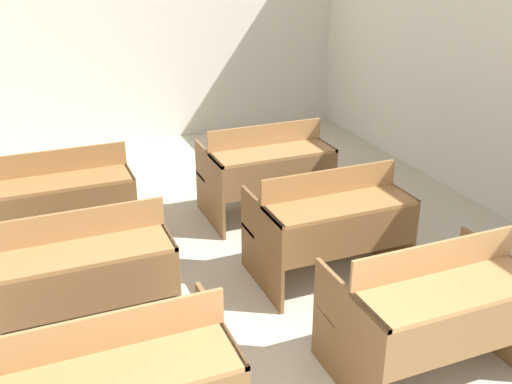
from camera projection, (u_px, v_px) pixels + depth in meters
name	position (u px, v px, depth m)	size (l,w,h in m)	color
wall_back	(92.00, 26.00, 7.36)	(6.73, 0.06, 3.06)	beige
wall_right_with_window	(489.00, 51.00, 5.81)	(0.06, 6.53, 3.06)	beige
bench_front_right	(432.00, 308.00, 3.67)	(1.16, 0.80, 0.93)	brown
bench_second_left	(84.00, 271.00, 4.07)	(1.16, 0.80, 0.93)	brown
bench_second_right	(329.00, 223.00, 4.74)	(1.16, 0.80, 0.93)	brown
bench_third_left	(62.00, 200.00, 5.16)	(1.16, 0.80, 0.93)	brown
bench_third_right	(266.00, 170.00, 5.81)	(1.16, 0.80, 0.93)	brown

